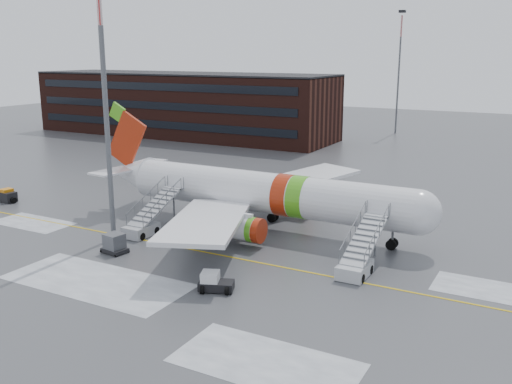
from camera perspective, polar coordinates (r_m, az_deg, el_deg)
The scene contains 10 objects.
ground at distance 47.41m, azimuth -1.87°, elevation -6.17°, with size 260.00×260.00×0.00m, color #494C4F.
airliner at distance 53.39m, azimuth 0.13°, elevation -0.04°, with size 35.03×32.97×11.18m.
airstair_fwd at distance 43.72m, azimuth 10.18°, elevation -6.67°, with size 2.05×7.70×3.48m.
airstair_aft at distance 53.14m, azimuth -10.92°, elevation -3.00°, with size 2.05×7.70×3.48m.
pushback_tug at distance 40.27m, azimuth -4.21°, elevation -9.00°, with size 2.71×2.41×1.37m.
uld_container at distance 48.78m, azimuth -13.98°, elevation -5.06°, with size 2.17×1.71×1.63m.
baggage_tractor at distance 69.18m, azimuth -23.65°, elevation -0.39°, with size 2.90×1.56×1.47m.
light_mast_near at distance 50.13m, azimuth -14.82°, elevation 8.62°, with size 1.20×1.20×23.15m.
terminal_building at distance 115.73m, azimuth -7.43°, elevation 8.73°, with size 62.00×16.11×12.30m.
light_mast_far_n at distance 120.38m, azimuth 14.13°, elevation 12.27°, with size 1.20×1.20×24.25m.
Camera 1 is at (22.64, -38.39, 16.18)m, focal length 40.00 mm.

